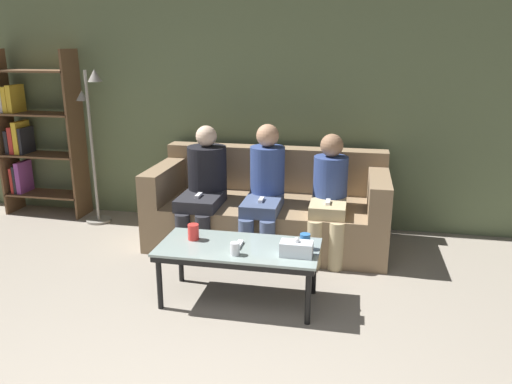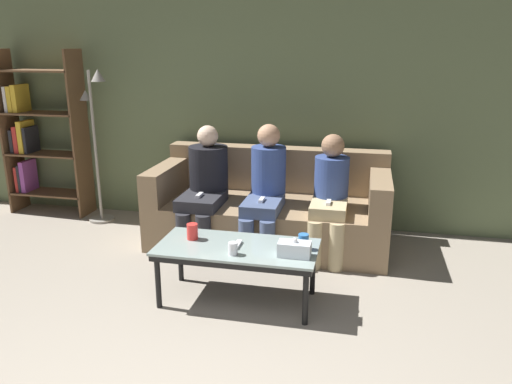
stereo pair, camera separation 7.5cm
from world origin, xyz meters
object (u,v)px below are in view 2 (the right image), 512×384
cup_near_right (232,248)px  bookshelf (36,135)px  coffee_table (237,251)px  cup_far_center (192,232)px  couch (271,210)px  seated_person_left_end (205,183)px  tissue_box (294,249)px  standing_lamp (96,131)px  seated_person_mid_left (266,187)px  game_remote (237,245)px  cup_near_left (303,242)px  seated_person_mid_right (330,194)px

cup_near_right → bookshelf: bearing=147.6°
coffee_table → cup_far_center: (-0.35, 0.06, 0.10)m
couch → cup_far_center: (-0.36, -1.14, 0.18)m
couch → seated_person_left_end: bearing=-159.1°
coffee_table → tissue_box: 0.44m
cup_far_center → seated_person_left_end: seated_person_left_end is taller
standing_lamp → seated_person_mid_left: standing_lamp is taller
coffee_table → game_remote: size_ratio=7.61×
cup_near_left → cup_near_right: bearing=-156.5°
standing_lamp → couch: bearing=-5.6°
seated_person_mid_left → seated_person_mid_right: 0.56m
tissue_box → standing_lamp: (-2.26, 1.47, 0.48)m
seated_person_left_end → seated_person_mid_right: bearing=-0.4°
couch → seated_person_mid_left: bearing=-90.0°
cup_near_right → tissue_box: bearing=9.0°
coffee_table → seated_person_left_end: size_ratio=1.03×
cup_near_right → seated_person_left_end: bearing=116.2°
cup_near_right → cup_far_center: 0.42m
cup_far_center → seated_person_mid_left: seated_person_mid_left is taller
couch → tissue_box: (0.41, -1.29, 0.17)m
cup_near_right → bookshelf: size_ratio=0.05×
coffee_table → seated_person_left_end: seated_person_left_end is taller
tissue_box → seated_person_mid_right: (0.15, 1.06, 0.08)m
game_remote → standing_lamp: (-1.84, 1.38, 0.52)m
cup_near_right → tissue_box: (0.41, 0.07, 0.01)m
coffee_table → seated_person_left_end: (-0.55, 0.98, 0.20)m
seated_person_left_end → seated_person_mid_right: seated_person_left_end is taller
cup_near_left → tissue_box: (-0.04, -0.13, -0.00)m
tissue_box → game_remote: tissue_box is taller
game_remote → seated_person_mid_right: seated_person_mid_right is taller
cup_near_left → game_remote: 0.47m
game_remote → cup_near_left: bearing=5.8°
seated_person_left_end → seated_person_mid_right: size_ratio=1.03×
standing_lamp → seated_person_mid_left: (1.85, -0.42, -0.37)m
couch → tissue_box: size_ratio=9.77×
cup_far_center → seated_person_mid_left: (0.36, 0.91, 0.11)m
cup_near_right → seated_person_left_end: size_ratio=0.08×
cup_near_left → cup_near_right: cup_near_left is taller
coffee_table → cup_near_left: cup_near_left is taller
seated_person_mid_left → coffee_table: bearing=-90.6°
tissue_box → standing_lamp: standing_lamp is taller
couch → cup_near_left: couch is taller
cup_near_left → seated_person_mid_right: 0.94m
game_remote → seated_person_left_end: 1.14m
cup_near_right → seated_person_mid_right: 1.27m
coffee_table → tissue_box: size_ratio=5.19×
coffee_table → standing_lamp: bearing=143.1°
seated_person_mid_left → seated_person_mid_right: bearing=1.2°
coffee_table → bookshelf: size_ratio=0.65×
coffee_table → bookshelf: (-2.64, 1.52, 0.48)m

